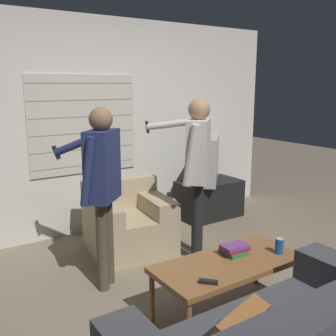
% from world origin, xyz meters
% --- Properties ---
extents(ground_plane, '(16.00, 16.00, 0.00)m').
position_xyz_m(ground_plane, '(0.00, 0.00, 0.00)').
color(ground_plane, '#7F705B').
extents(wall_back, '(5.20, 0.08, 2.55)m').
position_xyz_m(wall_back, '(-0.01, 2.03, 1.28)').
color(wall_back, silver).
rests_on(wall_back, ground_plane).
extents(armchair_beige, '(0.93, 0.89, 0.75)m').
position_xyz_m(armchair_beige, '(-0.02, 1.24, 0.31)').
color(armchair_beige, tan).
rests_on(armchair_beige, ground_plane).
extents(coffee_table, '(1.18, 0.54, 0.45)m').
position_xyz_m(coffee_table, '(0.04, -0.31, 0.41)').
color(coffee_table, brown).
rests_on(coffee_table, ground_plane).
extents(tv_stand, '(0.85, 0.50, 0.50)m').
position_xyz_m(tv_stand, '(1.41, 1.59, 0.25)').
color(tv_stand, black).
rests_on(tv_stand, ground_plane).
extents(tv, '(0.72, 0.76, 0.61)m').
position_xyz_m(tv, '(1.41, 1.60, 0.80)').
color(tv, '#B2B2B7').
rests_on(tv, tv_stand).
extents(person_left_standing, '(0.46, 0.76, 1.59)m').
position_xyz_m(person_left_standing, '(-0.57, 0.64, 1.00)').
color(person_left_standing, '#4C4233').
rests_on(person_left_standing, ground_plane).
extents(person_right_standing, '(0.51, 0.83, 1.64)m').
position_xyz_m(person_right_standing, '(0.48, 0.67, 1.05)').
color(person_right_standing, black).
rests_on(person_right_standing, ground_plane).
extents(book_stack, '(0.23, 0.18, 0.08)m').
position_xyz_m(book_stack, '(0.16, -0.24, 0.49)').
color(book_stack, '#33754C').
rests_on(book_stack, coffee_table).
extents(soda_can, '(0.07, 0.07, 0.13)m').
position_xyz_m(soda_can, '(0.47, -0.42, 0.51)').
color(soda_can, '#194C9E').
rests_on(soda_can, coffee_table).
extents(spare_remote, '(0.12, 0.12, 0.02)m').
position_xyz_m(spare_remote, '(-0.31, -0.49, 0.46)').
color(spare_remote, black).
rests_on(spare_remote, coffee_table).
extents(floor_fan, '(0.34, 0.20, 0.43)m').
position_xyz_m(floor_fan, '(0.64, 1.46, 0.21)').
color(floor_fan, '#A8A8AD').
rests_on(floor_fan, ground_plane).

